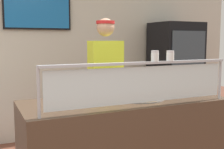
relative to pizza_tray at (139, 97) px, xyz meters
name	(u,v)px	position (x,y,z in m)	size (l,w,h in m)	color
shop_rear_unit	(64,50)	(-0.16, 2.05, 0.39)	(6.31, 0.13, 2.70)	beige
serving_counter	(124,148)	(-0.15, 0.01, -0.49)	(1.91, 0.78, 0.95)	#4C3828
sneeze_guard	(143,78)	(-0.15, -0.32, 0.23)	(1.73, 0.06, 0.38)	#B2B5BC
pizza_tray	(139,97)	(0.00, 0.00, 0.00)	(0.48, 0.48, 0.04)	#9EA0A8
pizza_server	(142,95)	(0.02, -0.02, 0.02)	(0.07, 0.28, 0.01)	#ADAFB7
parmesan_shaker	(155,57)	(-0.04, -0.32, 0.40)	(0.07, 0.07, 0.09)	white
pepper_flake_shaker	(170,56)	(0.12, -0.32, 0.40)	(0.07, 0.07, 0.09)	white
worker_figure	(106,83)	(-0.02, 0.74, 0.04)	(0.41, 0.50, 1.76)	#23232D
drink_fridge	(175,76)	(1.62, 1.60, -0.07)	(0.74, 0.68, 1.80)	black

